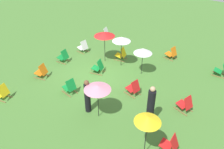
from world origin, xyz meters
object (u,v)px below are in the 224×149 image
object	(u,v)px
deckchair_0	(70,87)
umbrella_1	(104,34)
deckchair_8	(172,53)
person_0	(151,106)
umbrella_0	(143,51)
deckchair_3	(83,47)
deckchair_4	(121,54)
deckchair_10	(221,70)
deckchair_2	(63,57)
umbrella_3	(97,87)
person_1	(87,97)
deckchair_12	(2,93)
deckchair_6	(98,67)
deckchair_1	(105,33)
deckchair_9	(170,145)
umbrella_2	(148,120)
deckchair_11	(42,72)
deckchair_5	(185,104)
umbrella_4	(122,39)
deckchair_7	(133,88)

from	to	relation	value
deckchair_0	umbrella_1	xyz separation A→B (m)	(-3.71, -0.59, 1.45)
deckchair_8	person_0	size ratio (longest dim) A/B	0.44
deckchair_0	umbrella_1	distance (m)	4.02
deckchair_0	umbrella_0	bearing A→B (deg)	159.34
deckchair_3	umbrella_1	distance (m)	2.41
deckchair_4	deckchair_10	world-z (taller)	same
deckchair_2	umbrella_3	distance (m)	5.62
deckchair_4	person_1	distance (m)	5.16
deckchair_12	deckchair_6	bearing A→B (deg)	140.74
umbrella_3	deckchair_1	bearing A→B (deg)	-144.28
deckchair_3	deckchair_4	bearing A→B (deg)	108.81
deckchair_9	deckchair_1	bearing A→B (deg)	-132.14
deckchair_9	umbrella_2	distance (m)	1.75
deckchair_9	deckchair_11	xyz separation A→B (m)	(-0.51, -7.95, 0.00)
deckchair_5	deckchair_11	xyz separation A→B (m)	(2.05, -7.55, 0.00)
deckchair_0	umbrella_4	size ratio (longest dim) A/B	0.44
person_1	umbrella_0	bearing A→B (deg)	114.94
deckchair_0	deckchair_9	size ratio (longest dim) A/B	1.00
deckchair_3	deckchair_5	world-z (taller)	same
deckchair_7	person_0	xyz separation A→B (m)	(1.26, 1.60, 0.53)
umbrella_0	person_0	world-z (taller)	person_0
deckchair_5	deckchair_8	world-z (taller)	same
deckchair_5	deckchair_7	xyz separation A→B (m)	(0.34, -2.58, 0.00)
deckchair_10	deckchair_4	bearing A→B (deg)	-75.79
deckchair_12	umbrella_2	distance (m)	7.53
person_1	person_0	bearing A→B (deg)	51.91
deckchair_3	person_1	xyz separation A→B (m)	(4.27, 4.17, 0.45)
deckchair_11	deckchair_2	bearing A→B (deg)	173.33
umbrella_4	person_1	distance (m)	4.54
deckchair_11	deckchair_0	bearing A→B (deg)	72.11
deckchair_8	umbrella_4	world-z (taller)	umbrella_4
deckchair_11	umbrella_1	size ratio (longest dim) A/B	0.44
person_1	umbrella_4	bearing A→B (deg)	134.59
deckchair_10	umbrella_0	size ratio (longest dim) A/B	0.51
umbrella_3	umbrella_0	bearing A→B (deg)	-177.16
deckchair_0	deckchair_9	xyz separation A→B (m)	(0.41, 5.65, 0.00)
umbrella_0	deckchair_6	bearing A→B (deg)	-56.77
deckchair_10	deckchair_0	bearing A→B (deg)	-46.42
umbrella_0	deckchair_4	bearing A→B (deg)	-110.61
deckchair_12	umbrella_2	bearing A→B (deg)	86.37
umbrella_2	person_0	bearing A→B (deg)	-157.87
deckchair_4	umbrella_0	distance (m)	2.30
deckchair_6	deckchair_12	world-z (taller)	same
umbrella_3	deckchair_12	bearing A→B (deg)	-68.50
deckchair_0	person_0	size ratio (longest dim) A/B	0.44
deckchair_1	deckchair_12	distance (m)	8.79
deckchair_9	deckchair_11	distance (m)	7.97
deckchair_0	deckchair_3	xyz separation A→B (m)	(-3.79, -2.52, 0.00)
umbrella_4	person_0	xyz separation A→B (m)	(3.28, 3.71, -0.86)
deckchair_11	deckchair_10	bearing A→B (deg)	111.79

